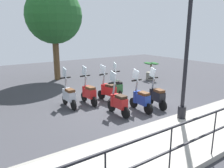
# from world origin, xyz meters

# --- Properties ---
(ground_plane) EXTENTS (28.00, 28.00, 0.00)m
(ground_plane) POSITION_xyz_m (0.00, 0.00, 0.00)
(ground_plane) COLOR #38383D
(promenade_walkway) EXTENTS (2.20, 20.00, 0.15)m
(promenade_walkway) POSITION_xyz_m (-3.15, 0.00, 0.07)
(promenade_walkway) COLOR #A39E93
(promenade_walkway) RESTS_ON ground_plane
(lamp_post_near) EXTENTS (0.26, 0.90, 4.64)m
(lamp_post_near) POSITION_xyz_m (-2.40, -0.48, 2.22)
(lamp_post_near) COLOR black
(lamp_post_near) RESTS_ON promenade_walkway
(tree_distant) EXTENTS (3.25, 3.25, 5.41)m
(tree_distant) POSITION_xyz_m (6.10, 0.52, 3.76)
(tree_distant) COLOR brown
(tree_distant) RESTS_ON ground_plane
(potted_palm) EXTENTS (1.06, 0.66, 1.05)m
(potted_palm) POSITION_xyz_m (2.87, -4.21, 0.45)
(potted_palm) COLOR slate
(potted_palm) RESTS_ON ground_plane
(scooter_near_0) EXTENTS (1.23, 0.46, 1.54)m
(scooter_near_0) POSITION_xyz_m (-0.92, -0.83, 0.48)
(scooter_near_0) COLOR black
(scooter_near_0) RESTS_ON ground_plane
(scooter_near_1) EXTENTS (1.23, 0.44, 1.54)m
(scooter_near_1) POSITION_xyz_m (-0.87, -0.07, 0.48)
(scooter_near_1) COLOR black
(scooter_near_1) RESTS_ON ground_plane
(scooter_near_2) EXTENTS (1.23, 0.44, 1.54)m
(scooter_near_2) POSITION_xyz_m (-0.71, 0.85, 0.48)
(scooter_near_2) COLOR black
(scooter_near_2) RESTS_ON ground_plane
(scooter_far_0) EXTENTS (1.20, 0.54, 1.54)m
(scooter_far_0) POSITION_xyz_m (1.06, -0.37, 0.48)
(scooter_far_0) COLOR black
(scooter_far_0) RESTS_ON ground_plane
(scooter_far_1) EXTENTS (1.22, 0.48, 1.54)m
(scooter_far_1) POSITION_xyz_m (0.78, 0.30, 0.48)
(scooter_far_1) COLOR black
(scooter_far_1) RESTS_ON ground_plane
(scooter_far_2) EXTENTS (1.23, 0.44, 1.54)m
(scooter_far_2) POSITION_xyz_m (0.93, 1.14, 0.48)
(scooter_far_2) COLOR black
(scooter_far_2) RESTS_ON ground_plane
(scooter_far_3) EXTENTS (1.23, 0.44, 1.54)m
(scooter_far_3) POSITION_xyz_m (1.04, 1.96, 0.48)
(scooter_far_3) COLOR black
(scooter_far_3) RESTS_ON ground_plane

